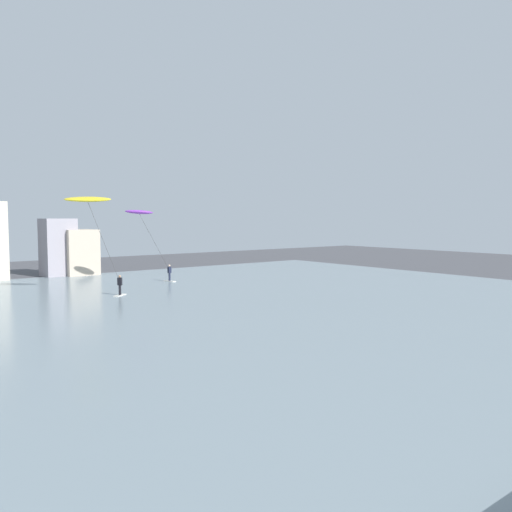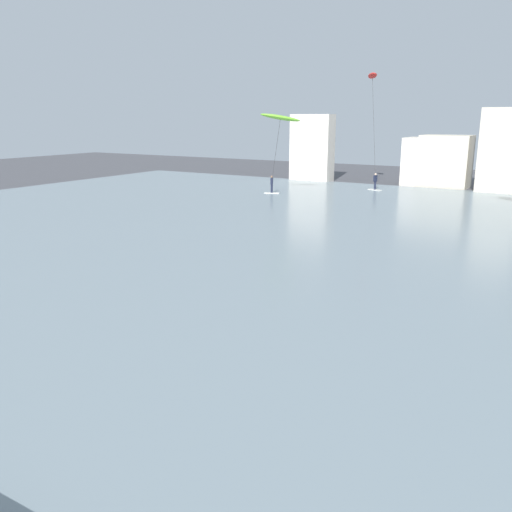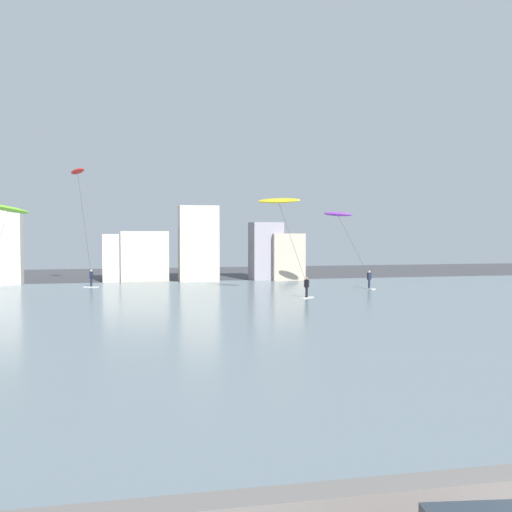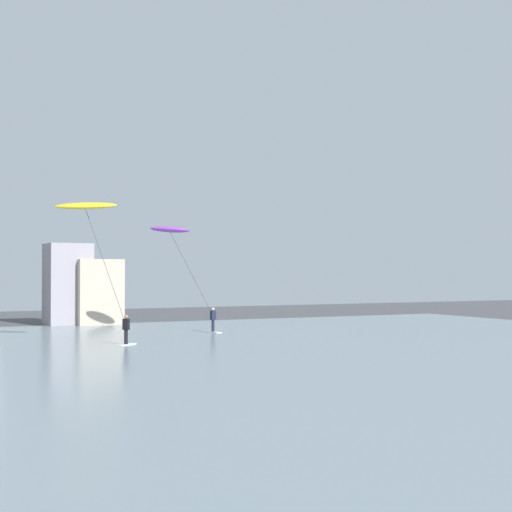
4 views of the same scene
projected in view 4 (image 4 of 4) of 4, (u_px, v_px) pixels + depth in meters
water_bay at (23, 372)px, 31.19m from camera, size 84.00×52.00×0.10m
kitesurfer_purple at (176, 242)px, 50.40m from camera, size 4.44×2.51×7.07m
kitesurfer_yellow at (88, 214)px, 42.68m from camera, size 4.41×3.96×8.02m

